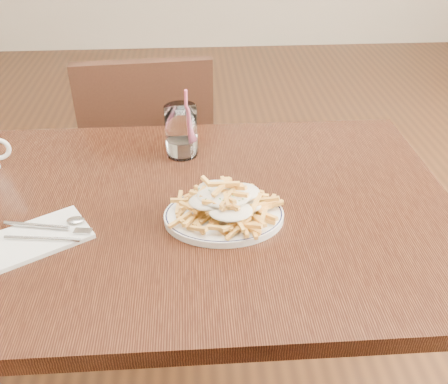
{
  "coord_description": "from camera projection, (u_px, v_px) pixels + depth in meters",
  "views": [
    {
      "loc": [
        0.02,
        -0.92,
        1.39
      ],
      "look_at": [
        0.08,
        -0.06,
        0.82
      ],
      "focal_mm": 40.0,
      "sensor_mm": 36.0,
      "label": 1
    }
  ],
  "objects": [
    {
      "name": "table",
      "position": [
        190.0,
        232.0,
        1.16
      ],
      "size": [
        1.2,
        0.8,
        0.75
      ],
      "color": "black",
      "rests_on": "ground"
    },
    {
      "name": "water_glass",
      "position": [
        182.0,
        134.0,
        1.27
      ],
      "size": [
        0.08,
        0.08,
        0.18
      ],
      "color": "white",
      "rests_on": "table"
    },
    {
      "name": "chair_far",
      "position": [
        151.0,
        160.0,
        1.75
      ],
      "size": [
        0.45,
        0.45,
        0.9
      ],
      "color": "black",
      "rests_on": "ground"
    },
    {
      "name": "cutlery",
      "position": [
        39.0,
        232.0,
        1.01
      ],
      "size": [
        0.2,
        0.09,
        0.01
      ],
      "color": "silver",
      "rests_on": "napkin"
    },
    {
      "name": "loaded_fries",
      "position": [
        224.0,
        199.0,
        1.04
      ],
      "size": [
        0.26,
        0.24,
        0.06
      ],
      "color": "gold",
      "rests_on": "fries_plate"
    },
    {
      "name": "fries_plate",
      "position": [
        224.0,
        216.0,
        1.06
      ],
      "size": [
        0.29,
        0.26,
        0.02
      ],
      "color": "white",
      "rests_on": "table"
    },
    {
      "name": "napkin",
      "position": [
        40.0,
        237.0,
        1.01
      ],
      "size": [
        0.23,
        0.2,
        0.01
      ],
      "primitive_type": "cube",
      "rotation": [
        0.0,
        0.0,
        0.54
      ],
      "color": "silver",
      "rests_on": "table"
    }
  ]
}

